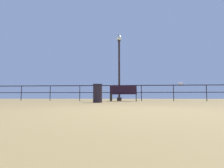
# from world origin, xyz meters

# --- Properties ---
(ground_plane) EXTENTS (60.00, 60.00, 0.00)m
(ground_plane) POSITION_xyz_m (0.00, 0.00, 0.00)
(ground_plane) COLOR olive
(pier_railing) EXTENTS (25.39, 0.05, 1.00)m
(pier_railing) POSITION_xyz_m (0.00, 8.07, 0.74)
(pier_railing) COLOR black
(pier_railing) RESTS_ON ground_plane
(bench_near_left) EXTENTS (1.56, 0.78, 0.91)m
(bench_near_left) POSITION_xyz_m (-0.13, 7.13, 0.49)
(bench_near_left) COLOR black
(bench_near_left) RESTS_ON ground_plane
(lamppost_center) EXTENTS (0.32, 0.32, 4.37)m
(lamppost_center) POSITION_xyz_m (-0.41, 8.31, 2.36)
(lamppost_center) COLOR #2F2120
(lamppost_center) RESTS_ON ground_plane
(seagull_on_rail) EXTENTS (0.37, 0.17, 0.17)m
(seagull_on_rail) POSITION_xyz_m (3.38, 8.07, 1.08)
(seagull_on_rail) COLOR silver
(seagull_on_rail) RESTS_ON pier_railing
(trash_bin) EXTENTS (0.40, 0.40, 0.77)m
(trash_bin) POSITION_xyz_m (-1.17, 4.30, 0.39)
(trash_bin) COLOR black
(trash_bin) RESTS_ON ground_plane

